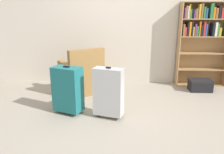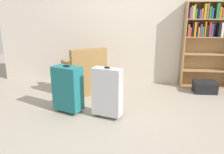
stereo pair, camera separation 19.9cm
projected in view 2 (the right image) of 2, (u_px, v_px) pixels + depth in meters
The scene contains 8 objects.
ground_plane at pixel (120, 117), 3.37m from camera, with size 9.94×9.94×0.00m, color #9E9384.
back_wall at pixel (126, 24), 4.75m from camera, with size 5.68×0.10×2.60m, color beige.
bookshelf at pixel (209, 37), 4.49m from camera, with size 1.05×0.25×1.76m.
armchair at pixel (85, 76), 4.39m from camera, with size 0.97×0.97×0.90m.
mug at pixel (108, 89), 4.47m from camera, with size 0.12×0.08×0.10m.
storage_box at pixel (205, 87), 4.37m from camera, with size 0.44×0.29×0.24m.
suitcase_silver at pixel (107, 92), 3.25m from camera, with size 0.47×0.31×0.79m.
suitcase_teal at pixel (68, 88), 3.44m from camera, with size 0.50×0.40×0.77m.
Camera 2 is at (0.17, -3.07, 1.52)m, focal length 35.23 mm.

